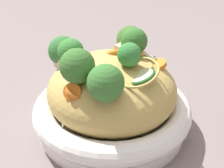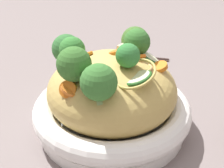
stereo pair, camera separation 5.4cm
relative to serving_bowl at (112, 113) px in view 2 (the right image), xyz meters
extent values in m
plane|color=slate|center=(0.00, 0.00, -0.03)|extent=(3.00, 3.00, 0.00)
cylinder|color=white|center=(0.00, 0.00, -0.02)|extent=(0.25, 0.25, 0.02)
torus|color=white|center=(0.00, 0.00, 0.01)|extent=(0.27, 0.27, 0.04)
ellipsoid|color=tan|center=(0.00, 0.00, 0.05)|extent=(0.21, 0.21, 0.11)
torus|color=tan|center=(-0.04, 0.01, 0.09)|extent=(0.06, 0.06, 0.01)
torus|color=tan|center=(-0.04, 0.04, 0.10)|extent=(0.09, 0.09, 0.03)
torus|color=tan|center=(0.04, -0.03, 0.08)|extent=(0.06, 0.06, 0.03)
cone|color=#8EB56D|center=(0.06, -0.01, 0.09)|extent=(0.02, 0.02, 0.01)
sphere|color=#367C33|center=(0.06, -0.01, 0.11)|extent=(0.05, 0.05, 0.04)
cone|color=#96BA69|center=(0.08, -0.04, 0.08)|extent=(0.03, 0.02, 0.02)
sphere|color=#336D34|center=(0.08, -0.04, 0.10)|extent=(0.06, 0.06, 0.05)
cone|color=#98B571|center=(-0.03, 0.02, 0.10)|extent=(0.02, 0.02, 0.02)
sphere|color=#347D38|center=(-0.03, 0.02, 0.12)|extent=(0.05, 0.05, 0.04)
cone|color=#8CAF6E|center=(-0.04, -0.04, 0.09)|extent=(0.02, 0.02, 0.01)
sphere|color=#356D2C|center=(-0.04, -0.04, 0.12)|extent=(0.06, 0.06, 0.04)
cone|color=#9BAE70|center=(0.01, 0.08, 0.08)|extent=(0.03, 0.03, 0.02)
sphere|color=#397330|center=(0.01, 0.08, 0.11)|extent=(0.07, 0.07, 0.05)
cone|color=#98B76E|center=(-0.04, -0.07, 0.08)|extent=(0.03, 0.03, 0.02)
sphere|color=#406B2B|center=(-0.04, -0.07, 0.11)|extent=(0.07, 0.07, 0.05)
cone|color=#97B069|center=(0.05, 0.05, 0.09)|extent=(0.03, 0.03, 0.02)
sphere|color=#386D2C|center=(0.05, 0.05, 0.12)|extent=(0.07, 0.07, 0.05)
cylinder|color=orange|center=(-0.04, -0.02, 0.10)|extent=(0.03, 0.03, 0.02)
cylinder|color=orange|center=(-0.08, -0.01, 0.09)|extent=(0.03, 0.03, 0.02)
cylinder|color=orange|center=(0.06, 0.06, 0.08)|extent=(0.03, 0.03, 0.03)
cylinder|color=orange|center=(0.06, 0.06, 0.08)|extent=(0.03, 0.03, 0.02)
cylinder|color=orange|center=(0.04, -0.03, 0.10)|extent=(0.03, 0.03, 0.01)
cylinder|color=orange|center=(-0.01, -0.03, 0.10)|extent=(0.04, 0.04, 0.01)
cylinder|color=beige|center=(-0.04, 0.04, 0.10)|extent=(0.04, 0.04, 0.02)
torus|color=#235721|center=(-0.04, 0.04, 0.10)|extent=(0.05, 0.05, 0.02)
cylinder|color=beige|center=(-0.06, -0.03, 0.09)|extent=(0.04, 0.04, 0.02)
torus|color=#275B2E|center=(-0.06, -0.03, 0.09)|extent=(0.05, 0.05, 0.03)
cube|color=beige|center=(0.08, -0.03, 0.09)|extent=(0.04, 0.04, 0.02)
cube|color=beige|center=(-0.02, -0.04, 0.10)|extent=(0.04, 0.04, 0.02)
cylinder|color=black|center=(-0.02, -0.30, -0.03)|extent=(0.20, 0.04, 0.01)
cylinder|color=black|center=(-0.02, -0.29, -0.03)|extent=(0.20, 0.04, 0.01)
camera|label=1|loc=(0.02, 0.47, 0.33)|focal=52.93mm
camera|label=2|loc=(-0.03, 0.47, 0.33)|focal=52.93mm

